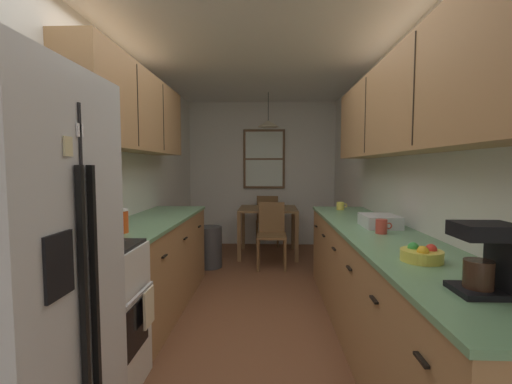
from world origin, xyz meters
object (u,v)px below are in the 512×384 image
at_px(storage_canister, 120,221).
at_px(mug_spare, 382,226).
at_px(dining_chair_far, 268,218).
at_px(coffee_maker, 492,257).
at_px(mug_by_coffeemaker, 340,206).
at_px(dining_table, 268,215).
at_px(stove_range, 82,321).
at_px(dish_rack, 380,221).
at_px(fruit_bowl, 422,254).
at_px(dining_chair_near, 272,231).
at_px(microwave_over_range, 55,119).
at_px(trash_bin, 210,247).

bearing_deg(storage_canister, mug_spare, 1.50).
height_order(dining_chair_far, coffee_maker, coffee_maker).
relative_size(mug_by_coffeemaker, mug_spare, 1.02).
height_order(dining_table, storage_canister, storage_canister).
bearing_deg(dining_table, stove_range, -107.98).
bearing_deg(dish_rack, mug_by_coffeemaker, 94.48).
xyz_separation_m(fruit_bowl, dish_rack, (0.11, 1.05, 0.01)).
distance_m(dining_chair_near, dish_rack, 2.12).
relative_size(microwave_over_range, mug_by_coffeemaker, 5.01).
bearing_deg(fruit_bowl, mug_by_coffeemaker, 89.43).
bearing_deg(mug_spare, dining_chair_near, 110.60).
distance_m(microwave_over_range, storage_canister, 0.90).
height_order(stove_range, dish_rack, stove_range).
bearing_deg(dining_chair_near, dining_chair_far, 92.54).
bearing_deg(dish_rack, stove_range, -156.04).
distance_m(storage_canister, coffee_maker, 2.33).
xyz_separation_m(dining_chair_near, coffee_maker, (0.84, -3.39, 0.55)).
relative_size(dining_chair_near, dining_chair_far, 1.00).
height_order(trash_bin, mug_by_coffeemaker, mug_by_coffeemaker).
height_order(microwave_over_range, fruit_bowl, microwave_over_range).
height_order(storage_canister, coffee_maker, coffee_maker).
bearing_deg(fruit_bowl, dish_rack, 83.95).
bearing_deg(fruit_bowl, trash_bin, 119.90).
bearing_deg(stove_range, microwave_over_range, 179.97).
bearing_deg(mug_by_coffeemaker, dining_table, 122.08).
distance_m(stove_range, dining_table, 3.59).
distance_m(dining_table, mug_by_coffeemaker, 1.64).
relative_size(dining_chair_near, storage_canister, 4.89).
height_order(mug_spare, dish_rack, mug_spare).
relative_size(dining_chair_far, dish_rack, 2.65).
bearing_deg(microwave_over_range, stove_range, -0.03).
relative_size(dining_table, dish_rack, 2.66).
bearing_deg(dish_rack, storage_canister, -170.60).
bearing_deg(dining_chair_far, mug_by_coffeemaker, -66.75).
bearing_deg(trash_bin, storage_canister, -97.94).
xyz_separation_m(dining_chair_near, mug_spare, (0.81, -2.16, 0.45)).
bearing_deg(storage_canister, dining_chair_far, 72.26).
relative_size(dining_table, dining_chair_near, 1.00).
xyz_separation_m(mug_by_coffeemaker, fruit_bowl, (-0.02, -2.19, -0.01)).
relative_size(dining_table, dining_chair_far, 1.00).
bearing_deg(coffee_maker, dining_table, 102.54).
bearing_deg(coffee_maker, dish_rack, 88.16).
relative_size(stove_range, mug_by_coffeemaker, 8.85).
relative_size(stove_range, dish_rack, 3.24).
bearing_deg(dining_chair_far, dining_table, -89.80).
height_order(dining_chair_near, storage_canister, storage_canister).
bearing_deg(fruit_bowl, stove_range, 175.93).
distance_m(dining_table, dining_chair_near, 0.65).
relative_size(stove_range, dining_chair_far, 1.22).
bearing_deg(stove_range, mug_spare, 17.51).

